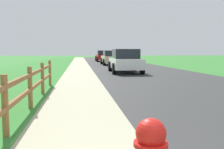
{
  "coord_description": "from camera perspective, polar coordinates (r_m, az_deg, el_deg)",
  "views": [
    {
      "loc": [
        -0.98,
        -0.79,
        1.41
      ],
      "look_at": [
        -0.14,
        5.67,
        0.81
      ],
      "focal_mm": 39.9,
      "sensor_mm": 36.0,
      "label": 1
    }
  ],
  "objects": [
    {
      "name": "ground_plane",
      "position": [
        25.84,
        -5.3,
        2.14
      ],
      "size": [
        120.0,
        120.0,
        0.0
      ],
      "primitive_type": "plane",
      "color": "#357E30"
    },
    {
      "name": "road_asphalt",
      "position": [
        28.18,
        1.67,
        2.43
      ],
      "size": [
        7.0,
        66.0,
        0.01
      ],
      "primitive_type": "cube",
      "color": "#363636",
      "rests_on": "ground"
    },
    {
      "name": "curb_concrete",
      "position": [
        27.9,
        -11.64,
        2.29
      ],
      "size": [
        6.0,
        66.0,
        0.01
      ],
      "primitive_type": "cube",
      "color": "#B6B190",
      "rests_on": "ground"
    },
    {
      "name": "grass_verge",
      "position": [
        28.04,
        -14.7,
        2.25
      ],
      "size": [
        5.0,
        66.0,
        0.0
      ],
      "primitive_type": "cube",
      "color": "#357E30",
      "rests_on": "ground"
    },
    {
      "name": "rail_fence",
      "position": [
        5.47,
        -20.33,
        -3.54
      ],
      "size": [
        0.11,
        10.68,
        1.04
      ],
      "color": "olive",
      "rests_on": "ground"
    },
    {
      "name": "parked_suv_white",
      "position": [
        16.68,
        3.02,
        3.13
      ],
      "size": [
        2.08,
        4.31,
        1.57
      ],
      "color": "white",
      "rests_on": "ground"
    },
    {
      "name": "parked_car_beige",
      "position": [
        26.37,
        -0.12,
        3.9
      ],
      "size": [
        2.05,
        4.54,
        1.51
      ],
      "color": "#C6B793",
      "rests_on": "ground"
    },
    {
      "name": "parked_car_red",
      "position": [
        35.33,
        -1.98,
        4.26
      ],
      "size": [
        2.13,
        4.97,
        1.55
      ],
      "color": "maroon",
      "rests_on": "ground"
    }
  ]
}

